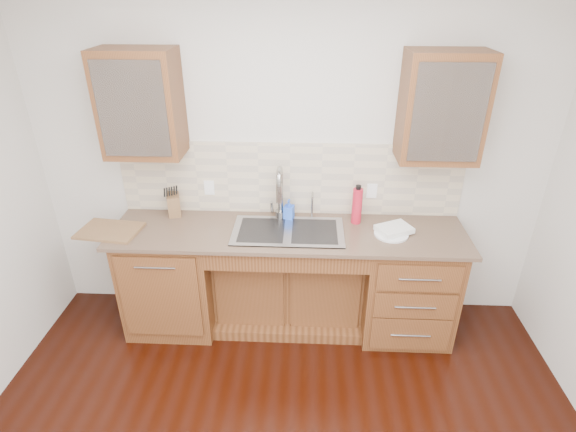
{
  "coord_description": "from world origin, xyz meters",
  "views": [
    {
      "loc": [
        0.14,
        -1.54,
        2.6
      ],
      "look_at": [
        0.0,
        1.4,
        1.05
      ],
      "focal_mm": 28.0,
      "sensor_mm": 36.0,
      "label": 1
    }
  ],
  "objects_px": {
    "water_bottle": "(357,206)",
    "cutting_board": "(110,231)",
    "soap_bottle": "(289,209)",
    "plate": "(391,234)",
    "knife_block": "(174,204)"
  },
  "relations": [
    {
      "from": "water_bottle",
      "to": "plate",
      "type": "bearing_deg",
      "value": -36.67
    },
    {
      "from": "soap_bottle",
      "to": "cutting_board",
      "type": "relative_size",
      "value": 0.38
    },
    {
      "from": "water_bottle",
      "to": "plate",
      "type": "height_order",
      "value": "water_bottle"
    },
    {
      "from": "water_bottle",
      "to": "plate",
      "type": "distance_m",
      "value": 0.34
    },
    {
      "from": "soap_bottle",
      "to": "water_bottle",
      "type": "distance_m",
      "value": 0.53
    },
    {
      "from": "soap_bottle",
      "to": "cutting_board",
      "type": "height_order",
      "value": "soap_bottle"
    },
    {
      "from": "knife_block",
      "to": "cutting_board",
      "type": "distance_m",
      "value": 0.53
    },
    {
      "from": "knife_block",
      "to": "cutting_board",
      "type": "height_order",
      "value": "knife_block"
    },
    {
      "from": "plate",
      "to": "cutting_board",
      "type": "xyz_separation_m",
      "value": [
        -2.12,
        -0.05,
        0.0
      ]
    },
    {
      "from": "water_bottle",
      "to": "cutting_board",
      "type": "relative_size",
      "value": 0.65
    },
    {
      "from": "soap_bottle",
      "to": "water_bottle",
      "type": "height_order",
      "value": "water_bottle"
    },
    {
      "from": "soap_bottle",
      "to": "plate",
      "type": "distance_m",
      "value": 0.81
    },
    {
      "from": "water_bottle",
      "to": "soap_bottle",
      "type": "bearing_deg",
      "value": 176.2
    },
    {
      "from": "soap_bottle",
      "to": "cutting_board",
      "type": "xyz_separation_m",
      "value": [
        -1.35,
        -0.27,
        -0.07
      ]
    },
    {
      "from": "soap_bottle",
      "to": "water_bottle",
      "type": "bearing_deg",
      "value": 8.43
    }
  ]
}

